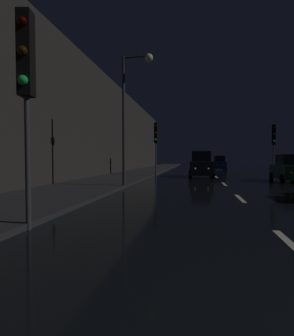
# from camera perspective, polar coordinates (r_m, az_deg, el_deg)

# --- Properties ---
(ground) EXTENTS (27.97, 84.00, 0.02)m
(ground) POSITION_cam_1_polar(r_m,az_deg,el_deg) (26.91, 14.14, -1.47)
(ground) COLOR black
(sidewalk_left) EXTENTS (4.40, 84.00, 0.15)m
(sidewalk_left) POSITION_cam_1_polar(r_m,az_deg,el_deg) (27.50, -2.27, -1.15)
(sidewalk_left) COLOR #28282B
(sidewalk_left) RESTS_ON ground
(building_facade_left) EXTENTS (0.80, 63.00, 9.40)m
(building_facade_left) POSITION_cam_1_polar(r_m,az_deg,el_deg) (25.01, -9.96, 9.10)
(building_facade_left) COLOR #2D2B28
(building_facade_left) RESTS_ON ground
(lane_centerline) EXTENTS (0.16, 38.93, 0.01)m
(lane_centerline) POSITION_cam_1_polar(r_m,az_deg,el_deg) (22.30, 14.93, -2.16)
(lane_centerline) COLOR beige
(lane_centerline) RESTS_ON ground
(traffic_light_far_right) EXTENTS (0.34, 0.47, 4.83)m
(traffic_light_far_right) POSITION_cam_1_polar(r_m,az_deg,el_deg) (28.06, 25.47, 5.72)
(traffic_light_far_right) COLOR #38383A
(traffic_light_far_right) RESTS_ON ground
(traffic_light_near_left) EXTENTS (0.37, 0.48, 4.95)m
(traffic_light_near_left) POSITION_cam_1_polar(r_m,az_deg,el_deg) (6.93, -24.50, 18.26)
(traffic_light_near_left) COLOR #38383A
(traffic_light_near_left) RESTS_ON ground
(traffic_light_far_left) EXTENTS (0.34, 0.47, 4.97)m
(traffic_light_far_left) POSITION_cam_1_polar(r_m,az_deg,el_deg) (25.28, 1.91, 6.61)
(traffic_light_far_left) COLOR #38383A
(traffic_light_far_left) RESTS_ON ground
(streetlamp_overhead) EXTENTS (1.70, 0.44, 7.21)m
(streetlamp_overhead) POSITION_cam_1_polar(r_m,az_deg,el_deg) (14.92, -3.28, 14.24)
(streetlamp_overhead) COLOR #2D2D30
(streetlamp_overhead) RESTS_ON ground
(car_approaching_headlights) EXTENTS (2.06, 4.45, 2.24)m
(car_approaching_headlights) POSITION_cam_1_polar(r_m,az_deg,el_deg) (23.79, 11.49, 0.59)
(car_approaching_headlights) COLOR black
(car_approaching_headlights) RESTS_ON ground
(car_parked_right_far) EXTENTS (1.75, 3.79, 1.91)m
(car_parked_right_far) POSITION_cam_1_polar(r_m,az_deg,el_deg) (21.32, 28.02, -0.21)
(car_parked_right_far) COLOR #0F3819
(car_parked_right_far) RESTS_ON ground
(car_distant_taillights) EXTENTS (1.80, 3.89, 1.96)m
(car_distant_taillights) POSITION_cam_1_polar(r_m,az_deg,el_deg) (38.68, 15.17, 0.95)
(car_distant_taillights) COLOR #141E51
(car_distant_taillights) RESTS_ON ground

